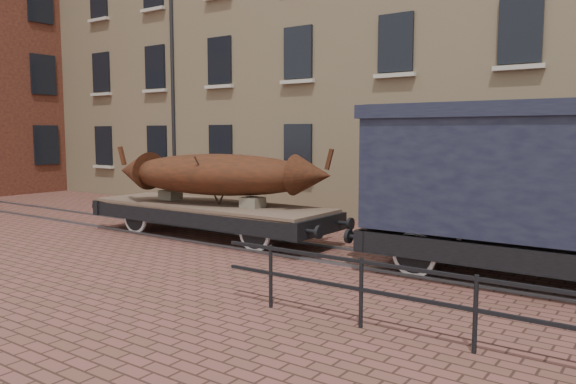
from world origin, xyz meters
The scene contains 6 objects.
ground centered at (0.00, 0.00, 0.00)m, with size 90.00×90.00×0.00m, color brown.
warehouse_cream centered at (3.00, 9.99, 7.00)m, with size 40.00×10.19×14.00m.
rail_track centered at (0.00, 0.00, 0.03)m, with size 30.00×1.52×0.06m.
flatcar_wagon centered at (-1.91, 0.00, 0.73)m, with size 7.75×2.10×1.17m.
iron_boat centered at (-1.57, 0.00, 1.69)m, with size 6.03×3.02×1.48m.
goods_van centered at (5.83, 0.00, 2.07)m, with size 6.39×2.33×3.30m.
Camera 1 is at (8.24, -10.67, 2.74)m, focal length 35.00 mm.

